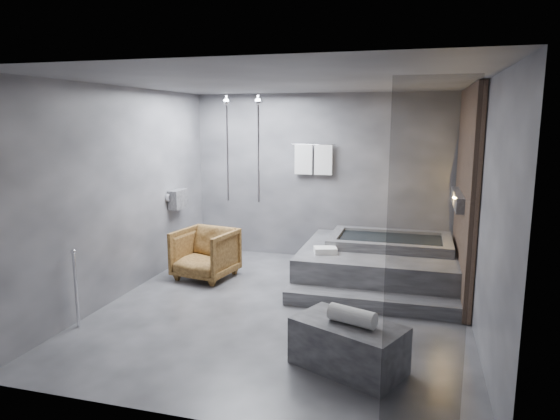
% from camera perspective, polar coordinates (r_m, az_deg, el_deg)
% --- Properties ---
extents(room, '(5.00, 5.04, 2.82)m').
position_cam_1_polar(room, '(6.20, 4.66, 4.38)').
color(room, '#313134').
rests_on(room, ground).
extents(tub_deck, '(2.20, 2.00, 0.50)m').
position_cam_1_polar(tub_deck, '(7.59, 11.14, -6.09)').
color(tub_deck, '#373739').
rests_on(tub_deck, ground).
extents(tub_step, '(2.20, 0.36, 0.18)m').
position_cam_1_polar(tub_step, '(6.52, 10.24, -10.31)').
color(tub_step, '#373739').
rests_on(tub_step, ground).
extents(concrete_bench, '(1.18, 0.95, 0.47)m').
position_cam_1_polar(concrete_bench, '(5.00, 7.79, -15.11)').
color(concrete_bench, '#303032').
rests_on(concrete_bench, ground).
extents(driftwood_chair, '(0.93, 0.95, 0.75)m').
position_cam_1_polar(driftwood_chair, '(7.63, -8.53, -4.94)').
color(driftwood_chair, '#422910').
rests_on(driftwood_chair, ground).
extents(rolled_towel, '(0.49, 0.31, 0.17)m').
position_cam_1_polar(rolled_towel, '(4.84, 8.25, -11.90)').
color(rolled_towel, silver).
rests_on(rolled_towel, concrete_bench).
extents(deck_towel, '(0.37, 0.32, 0.08)m').
position_cam_1_polar(deck_towel, '(7.11, 5.20, -4.60)').
color(deck_towel, white).
rests_on(deck_towel, tub_deck).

